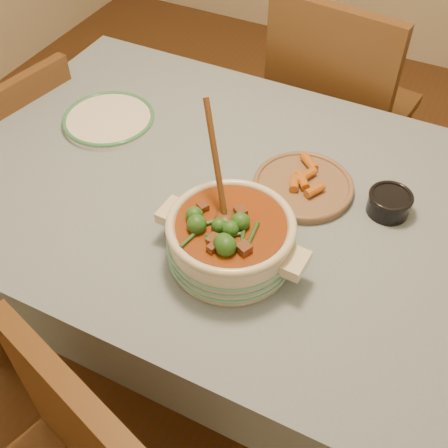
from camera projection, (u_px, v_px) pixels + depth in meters
name	position (u px, v px, depth m)	size (l,w,h in m)	color
floor	(240.00, 345.00, 2.05)	(4.50, 4.50, 0.00)	#4F3316
dining_table	(245.00, 219.00, 1.56)	(1.68, 1.08, 0.76)	brown
stew_casserole	(231.00, 236.00, 1.30)	(0.38, 0.30, 0.35)	beige
white_plate	(109.00, 119.00, 1.71)	(0.30, 0.30, 0.02)	white
condiment_bowl	(390.00, 202.00, 1.43)	(0.13, 0.13, 0.06)	black
fried_plate	(303.00, 185.00, 1.50)	(0.32, 0.32, 0.05)	#926D51
chair_far	(336.00, 106.00, 2.10)	(0.52, 0.52, 1.00)	brown
chair_left	(23.00, 159.00, 2.03)	(0.46, 0.46, 0.84)	brown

